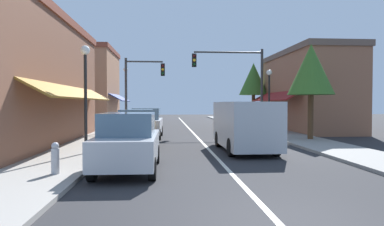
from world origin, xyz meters
The scene contains 19 objects.
ground_plane centered at (0.00, 18.00, 0.00)m, with size 80.00×80.00×0.00m, color #28282B.
sidewalk_left centered at (-5.50, 18.00, 0.06)m, with size 2.60×56.00×0.12m, color gray.
sidewalk_right centered at (5.50, 18.00, 0.06)m, with size 2.60×56.00×0.12m, color gray.
lane_center_stripe centered at (0.00, 18.00, 0.00)m, with size 0.14×52.00×0.01m, color silver.
storefront_left_block centered at (-9.02, 12.00, 3.21)m, with size 5.77×14.20×6.42m.
storefront_right_block centered at (8.78, 20.00, 3.00)m, with size 5.29×10.20×5.98m.
storefront_far_left centered at (-9.09, 28.00, 3.59)m, with size 5.91×8.20×7.16m.
parked_car_nearest_left centered at (-3.05, 5.09, 0.88)m, with size 1.83×4.12×1.77m.
parked_car_second_left centered at (-3.26, 10.82, 0.88)m, with size 1.87×4.14×1.77m.
parked_car_third_left centered at (-3.03, 15.29, 0.88)m, with size 1.88×4.15×1.77m.
van_in_lane centered at (1.47, 9.26, 1.15)m, with size 2.04×5.20×2.12m.
traffic_signal_mast_arm centered at (3.11, 18.29, 3.98)m, with size 5.00×0.50×5.84m.
traffic_signal_left_corner centered at (-3.83, 20.15, 3.54)m, with size 2.93×0.50×5.37m.
street_lamp_left_near centered at (-5.01, 8.22, 2.93)m, with size 0.36×0.36×4.29m.
street_lamp_right_mid centered at (4.86, 16.83, 2.91)m, with size 0.36×0.36×4.26m.
street_lamp_left_far centered at (-5.19, 23.40, 3.36)m, with size 0.36×0.36×5.01m.
tree_right_near centered at (5.94, 12.78, 3.86)m, with size 2.49×2.49×5.26m.
tree_right_far centered at (5.85, 24.71, 4.17)m, with size 2.55×2.55×5.61m.
fire_hydrant centered at (-4.95, 4.26, 0.55)m, with size 0.22×0.22×0.87m.
Camera 1 is at (-1.93, -5.48, 2.06)m, focal length 32.48 mm.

